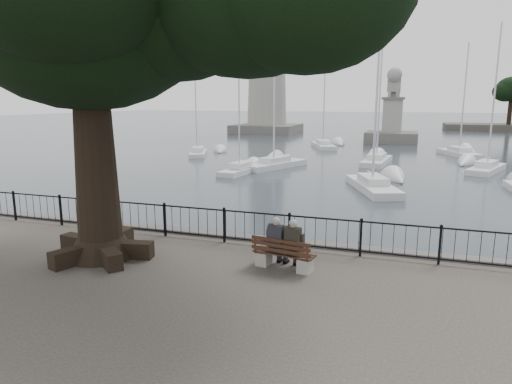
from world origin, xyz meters
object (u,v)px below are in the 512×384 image
at_px(lion_monument, 392,124).
at_px(lighthouse, 267,51).
at_px(bench, 283,258).
at_px(person_right, 295,246).
at_px(person_left, 278,243).

bearing_deg(lion_monument, lighthouse, 148.88).
height_order(bench, person_right, person_right).
relative_size(person_right, lion_monument, 0.15).
distance_m(person_right, lion_monument, 48.97).
xyz_separation_m(bench, lion_monument, (0.74, 49.01, 1.02)).
relative_size(bench, person_right, 1.24).
bearing_deg(person_right, bench, -170.24).
bearing_deg(lighthouse, person_right, -72.25).
relative_size(bench, lighthouse, 0.05).
relative_size(person_left, person_right, 1.00).
distance_m(person_left, person_right, 0.46).
bearing_deg(person_right, lion_monument, 89.46).
distance_m(person_left, lion_monument, 48.90).
bearing_deg(person_left, lighthouse, 107.38).
bearing_deg(person_left, lion_monument, 88.92).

